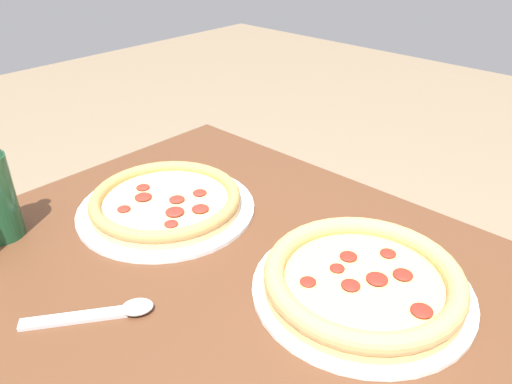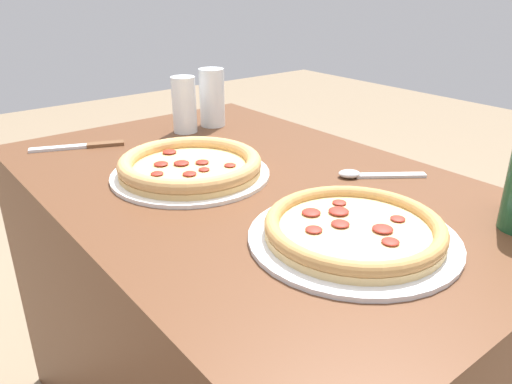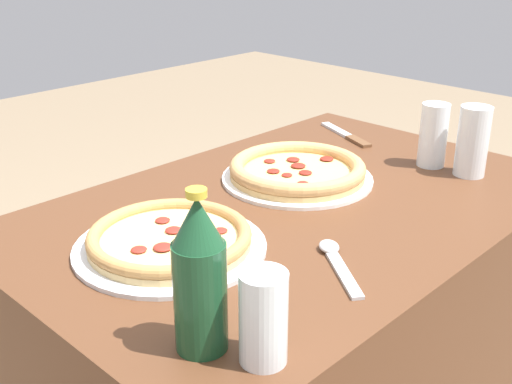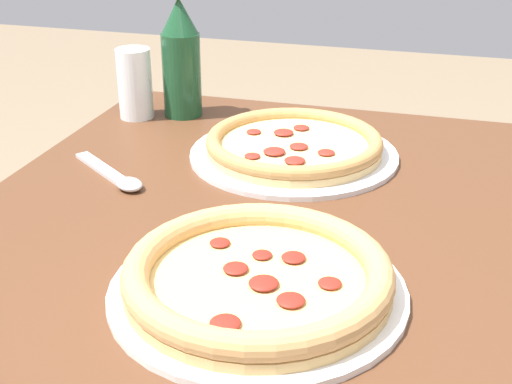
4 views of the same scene
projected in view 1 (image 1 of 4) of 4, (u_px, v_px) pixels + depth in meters
The scene contains 3 objects.
pizza_salami at pixel (166, 202), 0.93m from camera, with size 0.33×0.33×0.04m.
pizza_veggie at pixel (363, 280), 0.73m from camera, with size 0.33×0.33×0.04m.
spoon at pixel (111, 312), 0.70m from camera, with size 0.13×0.16×0.02m.
Camera 1 is at (0.36, -0.45, 1.23)m, focal length 35.00 mm.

